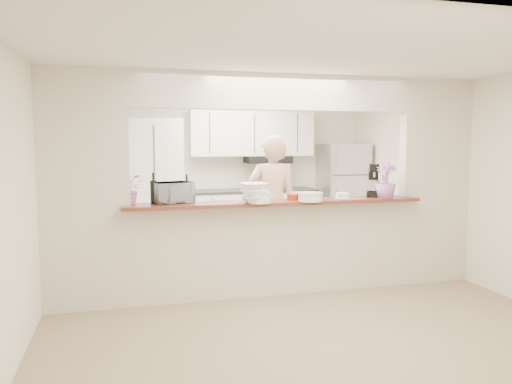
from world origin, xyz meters
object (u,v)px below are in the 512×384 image
object	(u,v)px
refrigerator	(343,192)
toaster_oven	(173,193)
person	(272,206)
stand_mixer	(374,182)

from	to	relation	value
refrigerator	toaster_oven	distance (m)	4.14
refrigerator	toaster_oven	world-z (taller)	refrigerator
refrigerator	person	size ratio (longest dim) A/B	0.93
person	toaster_oven	bearing A→B (deg)	38.65
refrigerator	stand_mixer	xyz separation A→B (m)	(-0.79, -2.59, 0.42)
toaster_oven	stand_mixer	xyz separation A→B (m)	(2.41, 0.01, 0.06)
refrigerator	toaster_oven	bearing A→B (deg)	-140.91
stand_mixer	person	bearing A→B (deg)	145.07
toaster_oven	stand_mixer	world-z (taller)	stand_mixer
refrigerator	person	distance (m)	2.62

